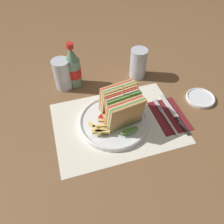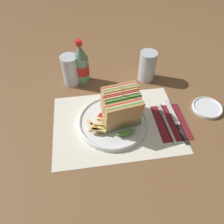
# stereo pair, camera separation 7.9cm
# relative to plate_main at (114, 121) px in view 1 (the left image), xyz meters

# --- Properties ---
(ground_plane) EXTENTS (4.00, 4.00, 0.00)m
(ground_plane) POSITION_rel_plate_main_xyz_m (-0.03, -0.03, -0.01)
(ground_plane) COLOR brown
(placemat) EXTENTS (0.46, 0.33, 0.00)m
(placemat) POSITION_rel_plate_main_xyz_m (0.01, -0.00, -0.01)
(placemat) COLOR silver
(placemat) RESTS_ON ground_plane
(plate_main) EXTENTS (0.26, 0.26, 0.02)m
(plate_main) POSITION_rel_plate_main_xyz_m (0.00, 0.00, 0.00)
(plate_main) COLOR white
(plate_main) RESTS_ON ground_plane
(club_sandwich) EXTENTS (0.14, 0.18, 0.17)m
(club_sandwich) POSITION_rel_plate_main_xyz_m (0.03, -0.00, 0.07)
(club_sandwich) COLOR tan
(club_sandwich) RESTS_ON plate_main
(fries_pile) EXTENTS (0.11, 0.09, 0.02)m
(fries_pile) POSITION_rel_plate_main_xyz_m (-0.04, -0.03, 0.02)
(fries_pile) COLOR #E5C166
(fries_pile) RESTS_ON plate_main
(ketchup_blob) EXTENTS (0.05, 0.04, 0.02)m
(ketchup_blob) POSITION_rel_plate_main_xyz_m (-0.03, 0.01, 0.02)
(ketchup_blob) COLOR maroon
(ketchup_blob) RESTS_ON plate_main
(napkin) EXTENTS (0.11, 0.18, 0.00)m
(napkin) POSITION_rel_plate_main_xyz_m (0.21, -0.03, -0.01)
(napkin) COLOR maroon
(napkin) RESTS_ON ground_plane
(fork) EXTENTS (0.02, 0.19, 0.01)m
(fork) POSITION_rel_plate_main_xyz_m (0.19, -0.04, -0.00)
(fork) COLOR silver
(fork) RESTS_ON napkin
(knife) EXTENTS (0.02, 0.21, 0.00)m
(knife) POSITION_rel_plate_main_xyz_m (0.23, -0.03, -0.00)
(knife) COLOR black
(knife) RESTS_ON napkin
(coke_bottle_near) EXTENTS (0.06, 0.06, 0.20)m
(coke_bottle_near) POSITION_rel_plate_main_xyz_m (-0.09, 0.26, 0.08)
(coke_bottle_near) COLOR slate
(coke_bottle_near) RESTS_ON ground_plane
(glass_near) EXTENTS (0.07, 0.07, 0.13)m
(glass_near) POSITION_rel_plate_main_xyz_m (0.19, 0.24, 0.05)
(glass_near) COLOR silver
(glass_near) RESTS_ON ground_plane
(glass_far) EXTENTS (0.07, 0.07, 0.13)m
(glass_far) POSITION_rel_plate_main_xyz_m (-0.14, 0.26, 0.06)
(glass_far) COLOR silver
(glass_far) RESTS_ON ground_plane
(side_saucer) EXTENTS (0.12, 0.12, 0.01)m
(side_saucer) POSITION_rel_plate_main_xyz_m (0.38, 0.02, -0.00)
(side_saucer) COLOR white
(side_saucer) RESTS_ON ground_plane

